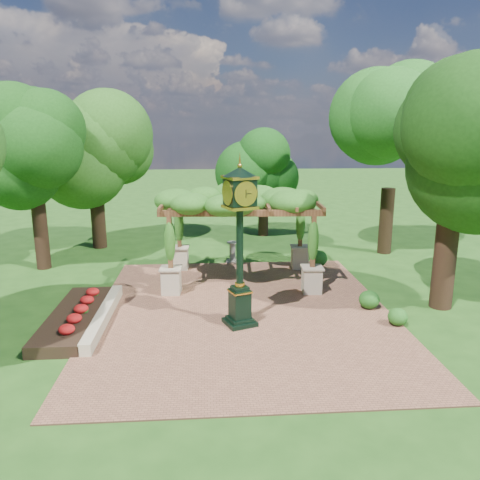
{
  "coord_description": "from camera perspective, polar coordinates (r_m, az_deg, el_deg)",
  "views": [
    {
      "loc": [
        -1.19,
        -14.0,
        6.13
      ],
      "look_at": [
        0.0,
        2.5,
        2.2
      ],
      "focal_mm": 35.0,
      "sensor_mm": 36.0,
      "label": 1
    }
  ],
  "objects": [
    {
      "name": "shrub_back",
      "position": [
        21.61,
        9.57,
        -2.2
      ],
      "size": [
        0.89,
        0.89,
        0.72
      ],
      "primitive_type": "ellipsoid",
      "rotation": [
        0.0,
        0.0,
        0.12
      ],
      "color": "#1E5619",
      "rests_on": "brick_plaza"
    },
    {
      "name": "border_wall",
      "position": [
        16.03,
        -16.3,
        -8.91
      ],
      "size": [
        0.35,
        5.0,
        0.4
      ],
      "primitive_type": "cube",
      "color": "#C6B793",
      "rests_on": "ground"
    },
    {
      "name": "brick_plaza",
      "position": [
        16.24,
        0.39,
        -8.74
      ],
      "size": [
        10.0,
        12.0,
        0.04
      ],
      "primitive_type": "cube",
      "color": "brown",
      "rests_on": "ground"
    },
    {
      "name": "tree_east_far",
      "position": [
        24.15,
        18.09,
        12.05
      ],
      "size": [
        5.09,
        5.09,
        8.5
      ],
      "color": "black",
      "rests_on": "ground"
    },
    {
      "name": "shrub_mid",
      "position": [
        16.98,
        15.46,
        -7.02
      ],
      "size": [
        0.74,
        0.74,
        0.63
      ],
      "primitive_type": "ellipsoid",
      "rotation": [
        0.0,
        0.0,
        -0.05
      ],
      "color": "#1D5217",
      "rests_on": "brick_plaza"
    },
    {
      "name": "tree_east_near",
      "position": [
        17.1,
        25.12,
        12.54
      ],
      "size": [
        4.47,
        4.47,
        9.12
      ],
      "color": "#362015",
      "rests_on": "ground"
    },
    {
      "name": "flower_bed",
      "position": [
        16.25,
        -19.43,
        -8.91
      ],
      "size": [
        1.5,
        5.0,
        0.36
      ],
      "primitive_type": "cube",
      "color": "red",
      "rests_on": "ground"
    },
    {
      "name": "sundial",
      "position": [
        21.95,
        -0.93,
        -1.66
      ],
      "size": [
        0.66,
        0.66,
        1.01
      ],
      "rotation": [
        0.0,
        0.0,
        -0.2
      ],
      "color": "gray",
      "rests_on": "ground"
    },
    {
      "name": "pergola",
      "position": [
        18.76,
        0.1,
        4.39
      ],
      "size": [
        6.39,
        4.21,
        3.9
      ],
      "rotation": [
        0.0,
        0.0,
        -0.05
      ],
      "color": "tan",
      "rests_on": "brick_plaza"
    },
    {
      "name": "shrub_front",
      "position": [
        15.87,
        18.66,
        -8.86
      ],
      "size": [
        0.71,
        0.71,
        0.56
      ],
      "primitive_type": "ellipsoid",
      "rotation": [
        0.0,
        0.0,
        -0.16
      ],
      "color": "#205618",
      "rests_on": "brick_plaza"
    },
    {
      "name": "tree_west_near",
      "position": [
        22.16,
        -23.99,
        10.27
      ],
      "size": [
        3.6,
        3.6,
        7.84
      ],
      "color": "black",
      "rests_on": "ground"
    },
    {
      "name": "ground",
      "position": [
        15.33,
        0.69,
        -10.21
      ],
      "size": [
        120.0,
        120.0,
        0.0
      ],
      "primitive_type": "plane",
      "color": "#1E4714",
      "rests_on": "ground"
    },
    {
      "name": "tree_north",
      "position": [
        27.16,
        2.93,
        9.08
      ],
      "size": [
        3.34,
        3.34,
        6.01
      ],
      "color": "#372216",
      "rests_on": "ground"
    },
    {
      "name": "pedestal_clock",
      "position": [
        14.29,
        -0.02,
        0.92
      ],
      "size": [
        1.3,
        1.3,
        5.11
      ],
      "rotation": [
        0.0,
        0.0,
        0.37
      ],
      "color": "black",
      "rests_on": "brick_plaza"
    },
    {
      "name": "tree_west_far",
      "position": [
        25.3,
        -17.49,
        10.95
      ],
      "size": [
        4.36,
        4.36,
        7.78
      ],
      "color": "black",
      "rests_on": "ground"
    }
  ]
}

